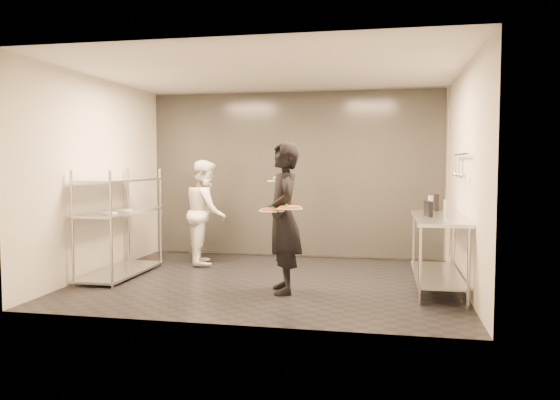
% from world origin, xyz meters
% --- Properties ---
extents(room_shell, '(5.00, 4.00, 2.80)m').
position_xyz_m(room_shell, '(0.00, 1.18, 1.40)').
color(room_shell, black).
rests_on(room_shell, ground).
extents(pass_rack, '(0.60, 1.60, 1.50)m').
position_xyz_m(pass_rack, '(-2.15, -0.00, 0.77)').
color(pass_rack, '#B0B2B7').
rests_on(pass_rack, ground).
extents(prep_counter, '(0.60, 1.80, 0.92)m').
position_xyz_m(prep_counter, '(2.18, 0.00, 0.63)').
color(prep_counter, '#B0B2B7').
rests_on(prep_counter, ground).
extents(utensil_rail, '(0.07, 1.20, 0.31)m').
position_xyz_m(utensil_rail, '(2.43, -0.00, 1.55)').
color(utensil_rail, '#B0B2B7').
rests_on(utensil_rail, room_shell).
extents(waiter, '(0.63, 0.78, 1.84)m').
position_xyz_m(waiter, '(0.31, -0.57, 0.92)').
color(waiter, black).
rests_on(waiter, ground).
extents(chef, '(0.83, 0.94, 1.63)m').
position_xyz_m(chef, '(-1.25, 1.07, 0.82)').
color(chef, white).
rests_on(chef, ground).
extents(pizza_plate_near, '(0.30, 0.30, 0.05)m').
position_xyz_m(pizza_plate_near, '(0.21, -0.82, 1.04)').
color(pizza_plate_near, white).
rests_on(pizza_plate_near, waiter).
extents(pizza_plate_far, '(0.30, 0.30, 0.05)m').
position_xyz_m(pizza_plate_far, '(0.43, -0.84, 1.07)').
color(pizza_plate_far, white).
rests_on(pizza_plate_far, waiter).
extents(salad_plate, '(0.26, 0.26, 0.07)m').
position_xyz_m(salad_plate, '(0.18, -0.30, 1.38)').
color(salad_plate, white).
rests_on(salad_plate, waiter).
extents(pos_monitor, '(0.10, 0.27, 0.19)m').
position_xyz_m(pos_monitor, '(2.06, 0.02, 1.02)').
color(pos_monitor, black).
rests_on(pos_monitor, prep_counter).
extents(bottle_green, '(0.06, 0.06, 0.23)m').
position_xyz_m(bottle_green, '(2.13, 0.58, 1.03)').
color(bottle_green, gray).
rests_on(bottle_green, prep_counter).
extents(bottle_clear, '(0.07, 0.07, 0.22)m').
position_xyz_m(bottle_clear, '(2.27, -0.08, 1.03)').
color(bottle_clear, gray).
rests_on(bottle_clear, prep_counter).
extents(bottle_dark, '(0.07, 0.07, 0.23)m').
position_xyz_m(bottle_dark, '(2.23, 0.80, 1.04)').
color(bottle_dark, black).
rests_on(bottle_dark, prep_counter).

